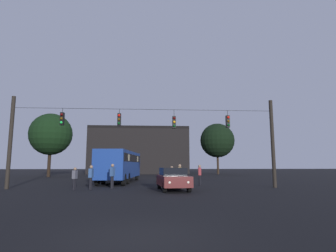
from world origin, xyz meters
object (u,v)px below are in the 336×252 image
(pedestrian_crossing_center, at_px, (75,177))
(car_near_right, at_px, (173,178))
(city_bus, at_px, (121,163))
(pedestrian_crossing_right, at_px, (200,174))
(tree_left_silhouette, at_px, (217,140))
(pedestrian_crossing_left, at_px, (180,174))
(tree_behind_building, at_px, (51,134))
(pedestrian_far_side, at_px, (112,174))
(pedestrian_trailing, at_px, (172,175))
(pedestrian_near_bus, at_px, (91,176))

(pedestrian_crossing_center, bearing_deg, car_near_right, -4.76)
(city_bus, xyz_separation_m, pedestrian_crossing_right, (7.07, -4.59, -0.89))
(city_bus, height_order, tree_left_silhouette, tree_left_silhouette)
(car_near_right, height_order, pedestrian_crossing_left, pedestrian_crossing_left)
(tree_left_silhouette, bearing_deg, car_near_right, -109.40)
(car_near_right, bearing_deg, city_bus, 117.25)
(city_bus, relative_size, tree_left_silhouette, 1.19)
(tree_left_silhouette, relative_size, tree_behind_building, 1.01)
(tree_behind_building, bearing_deg, pedestrian_crossing_center, -66.49)
(pedestrian_crossing_left, relative_size, pedestrian_crossing_right, 1.03)
(pedestrian_far_side, relative_size, tree_left_silhouette, 0.19)
(car_near_right, relative_size, tree_left_silhouette, 0.47)
(city_bus, bearing_deg, tree_left_silhouette, 55.53)
(pedestrian_trailing, relative_size, tree_left_silhouette, 0.17)
(pedestrian_crossing_right, distance_m, pedestrian_near_bus, 8.95)
(pedestrian_trailing, xyz_separation_m, pedestrian_far_side, (-4.59, -2.32, 0.12))
(pedestrian_trailing, relative_size, tree_behind_building, 0.17)
(pedestrian_crossing_right, height_order, tree_behind_building, tree_behind_building)
(car_near_right, xyz_separation_m, tree_left_silhouette, (10.99, 31.21, 5.41))
(pedestrian_near_bus, relative_size, tree_behind_building, 0.18)
(pedestrian_crossing_left, bearing_deg, tree_behind_building, 131.72)
(tree_left_silhouette, bearing_deg, pedestrian_trailing, -111.57)
(pedestrian_crossing_left, height_order, tree_left_silhouette, tree_left_silhouette)
(pedestrian_crossing_left, bearing_deg, pedestrian_near_bus, -159.09)
(city_bus, height_order, car_near_right, city_bus)
(city_bus, distance_m, tree_behind_building, 18.38)
(pedestrian_crossing_center, bearing_deg, pedestrian_crossing_left, 18.97)
(city_bus, xyz_separation_m, tree_behind_building, (-11.68, 13.52, 4.30))
(pedestrian_crossing_right, bearing_deg, car_near_right, -122.45)
(pedestrian_crossing_left, xyz_separation_m, pedestrian_near_bus, (-6.49, -2.48, -0.05))
(city_bus, xyz_separation_m, pedestrian_near_bus, (-1.20, -8.00, -0.91))
(pedestrian_crossing_right, bearing_deg, pedestrian_crossing_left, -152.39)
(car_near_right, bearing_deg, pedestrian_trailing, 86.41)
(pedestrian_near_bus, bearing_deg, car_near_right, -6.84)
(car_near_right, distance_m, pedestrian_near_bus, 5.71)
(car_near_right, bearing_deg, pedestrian_near_bus, 173.16)
(car_near_right, relative_size, pedestrian_trailing, 2.77)
(city_bus, height_order, tree_behind_building, tree_behind_building)
(tree_behind_building, bearing_deg, pedestrian_far_side, -60.00)
(pedestrian_near_bus, height_order, pedestrian_far_side, pedestrian_far_side)
(city_bus, xyz_separation_m, pedestrian_crossing_left, (5.29, -5.52, -0.86))
(city_bus, relative_size, pedestrian_crossing_right, 6.51)
(pedestrian_crossing_center, relative_size, pedestrian_crossing_right, 0.90)
(car_near_right, height_order, pedestrian_trailing, pedestrian_trailing)
(city_bus, relative_size, pedestrian_crossing_left, 6.33)
(pedestrian_crossing_left, relative_size, pedestrian_near_bus, 1.04)
(pedestrian_crossing_right, bearing_deg, city_bus, 147.03)
(pedestrian_crossing_right, height_order, pedestrian_trailing, pedestrian_crossing_right)
(pedestrian_trailing, height_order, tree_behind_building, tree_behind_building)
(city_bus, xyz_separation_m, pedestrian_trailing, (4.73, -4.63, -0.96))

